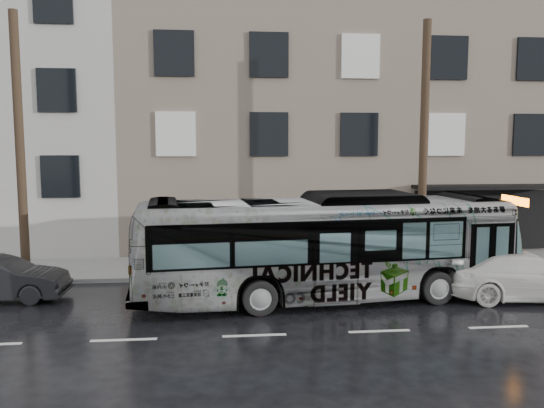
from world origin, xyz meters
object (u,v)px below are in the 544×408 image
at_px(utility_pole_rear, 20,148).
at_px(sign_post, 450,238).
at_px(utility_pole_front, 424,148).
at_px(white_sedan, 524,275).
at_px(bus, 326,247).

xyz_separation_m(utility_pole_rear, sign_post, (15.10, 0.00, -3.30)).
distance_m(utility_pole_front, utility_pole_rear, 14.00).
bearing_deg(utility_pole_rear, utility_pole_front, 0.00).
xyz_separation_m(utility_pole_rear, white_sedan, (16.02, -3.38, -3.91)).
xyz_separation_m(utility_pole_front, white_sedan, (2.02, -3.38, -3.91)).
bearing_deg(white_sedan, utility_pole_front, 37.13).
distance_m(sign_post, bus, 5.92).
distance_m(utility_pole_front, bus, 5.81).
height_order(utility_pole_front, bus, utility_pole_front).
relative_size(sign_post, white_sedan, 0.47).
relative_size(utility_pole_front, utility_pole_rear, 1.00).
height_order(utility_pole_front, white_sedan, utility_pole_front).
distance_m(bus, white_sedan, 6.22).
bearing_deg(utility_pole_rear, bus, -15.82).
height_order(utility_pole_rear, white_sedan, utility_pole_rear).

